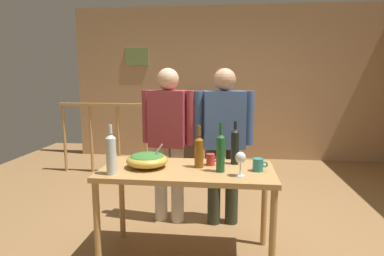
% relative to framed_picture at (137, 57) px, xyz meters
% --- Properties ---
extents(ground_plane, '(7.62, 7.62, 0.00)m').
position_rel_framed_picture_xyz_m(ground_plane, '(1.64, -2.87, -1.83)').
color(ground_plane, olive).
extents(back_wall, '(5.53, 0.10, 2.70)m').
position_rel_framed_picture_xyz_m(back_wall, '(1.64, 0.06, -0.48)').
color(back_wall, tan).
rests_on(back_wall, ground_plane).
extents(framed_picture, '(0.42, 0.03, 0.31)m').
position_rel_framed_picture_xyz_m(framed_picture, '(0.00, 0.00, 0.00)').
color(framed_picture, '#718C4E').
extents(stair_railing, '(2.70, 0.10, 1.13)m').
position_rel_framed_picture_xyz_m(stair_railing, '(0.85, -1.11, -1.15)').
color(stair_railing, '#B2844C').
rests_on(stair_railing, ground_plane).
extents(tv_console, '(0.90, 0.40, 0.51)m').
position_rel_framed_picture_xyz_m(tv_console, '(1.10, -0.29, -1.58)').
color(tv_console, '#38281E').
rests_on(tv_console, ground_plane).
extents(flat_screen_tv, '(0.67, 0.12, 0.47)m').
position_rel_framed_picture_xyz_m(flat_screen_tv, '(1.10, -0.32, -1.04)').
color(flat_screen_tv, black).
rests_on(flat_screen_tv, tv_console).
extents(serving_table, '(1.37, 0.65, 0.76)m').
position_rel_framed_picture_xyz_m(serving_table, '(1.35, -3.37, -1.15)').
color(serving_table, '#B2844C').
rests_on(serving_table, ground_plane).
extents(salad_bowl, '(0.33, 0.33, 0.19)m').
position_rel_framed_picture_xyz_m(salad_bowl, '(1.02, -3.37, -1.01)').
color(salad_bowl, gold).
rests_on(salad_bowl, serving_table).
extents(wine_glass, '(0.08, 0.08, 0.18)m').
position_rel_framed_picture_xyz_m(wine_glass, '(1.76, -3.52, -0.94)').
color(wine_glass, silver).
rests_on(wine_glass, serving_table).
extents(wine_bottle_green, '(0.07, 0.07, 0.38)m').
position_rel_framed_picture_xyz_m(wine_bottle_green, '(1.61, -3.43, -0.91)').
color(wine_bottle_green, '#1E5628').
rests_on(wine_bottle_green, serving_table).
extents(wine_bottle_dark, '(0.07, 0.07, 0.36)m').
position_rel_framed_picture_xyz_m(wine_bottle_dark, '(1.72, -3.19, -0.92)').
color(wine_bottle_dark, black).
rests_on(wine_bottle_dark, serving_table).
extents(wine_bottle_amber, '(0.07, 0.07, 0.34)m').
position_rel_framed_picture_xyz_m(wine_bottle_amber, '(1.44, -3.32, -0.93)').
color(wine_bottle_amber, brown).
rests_on(wine_bottle_amber, serving_table).
extents(wine_bottle_clear, '(0.08, 0.08, 0.37)m').
position_rel_framed_picture_xyz_m(wine_bottle_clear, '(0.81, -3.58, -0.91)').
color(wine_bottle_clear, silver).
rests_on(wine_bottle_clear, serving_table).
extents(mug_teal, '(0.12, 0.08, 0.10)m').
position_rel_framed_picture_xyz_m(mug_teal, '(1.90, -3.38, -1.02)').
color(mug_teal, teal).
rests_on(mug_teal, serving_table).
extents(mug_red, '(0.11, 0.07, 0.10)m').
position_rel_framed_picture_xyz_m(mug_red, '(1.53, -3.25, -1.02)').
color(mug_red, '#B7332D').
rests_on(mug_red, serving_table).
extents(person_standing_left, '(0.55, 0.27, 1.57)m').
position_rel_framed_picture_xyz_m(person_standing_left, '(1.07, -2.69, -0.92)').
color(person_standing_left, beige).
rests_on(person_standing_left, ground_plane).
extents(person_standing_right, '(0.58, 0.28, 1.56)m').
position_rel_framed_picture_xyz_m(person_standing_right, '(1.62, -2.69, -0.91)').
color(person_standing_right, '#2D3323').
rests_on(person_standing_right, ground_plane).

